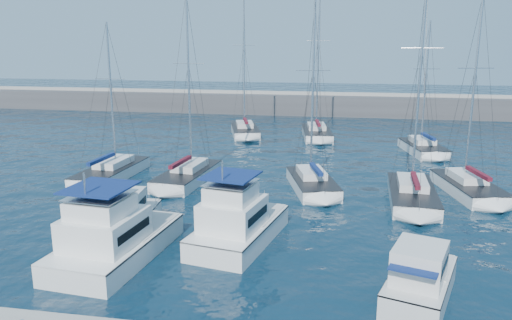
% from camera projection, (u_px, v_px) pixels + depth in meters
% --- Properties ---
extents(ground, '(220.00, 220.00, 0.00)m').
position_uv_depth(ground, '(269.00, 243.00, 28.61)').
color(ground, black).
rests_on(ground, ground).
extents(breakwater, '(160.00, 6.00, 4.45)m').
position_uv_depth(breakwater, '(318.00, 107.00, 78.14)').
color(breakwater, '#424244').
rests_on(breakwater, ground).
extents(motor_yacht_port_outer, '(3.35, 6.35, 3.20)m').
position_uv_depth(motor_yacht_port_outer, '(125.00, 220.00, 29.62)').
color(motor_yacht_port_outer, silver).
rests_on(motor_yacht_port_outer, ground).
extents(motor_yacht_port_inner, '(4.81, 8.74, 4.69)m').
position_uv_depth(motor_yacht_port_inner, '(113.00, 240.00, 26.18)').
color(motor_yacht_port_inner, white).
rests_on(motor_yacht_port_inner, ground).
extents(motor_yacht_stbd_inner, '(4.94, 8.13, 4.69)m').
position_uv_depth(motor_yacht_stbd_inner, '(237.00, 225.00, 28.31)').
color(motor_yacht_stbd_inner, white).
rests_on(motor_yacht_stbd_inner, ground).
extents(motor_yacht_stbd_outer, '(4.04, 5.98, 3.20)m').
position_uv_depth(motor_yacht_stbd_outer, '(419.00, 281.00, 22.10)').
color(motor_yacht_stbd_outer, silver).
rests_on(motor_yacht_stbd_outer, ground).
extents(sailboat_mid_a, '(3.58, 8.77, 13.12)m').
position_uv_depth(sailboat_mid_a, '(111.00, 172.00, 42.11)').
color(sailboat_mid_a, white).
rests_on(sailboat_mid_a, ground).
extents(sailboat_mid_b, '(3.85, 8.55, 15.27)m').
position_uv_depth(sailboat_mid_b, '(188.00, 175.00, 41.04)').
color(sailboat_mid_b, silver).
rests_on(sailboat_mid_b, ground).
extents(sailboat_mid_c, '(4.83, 7.85, 14.60)m').
position_uv_depth(sailboat_mid_c, '(312.00, 183.00, 38.81)').
color(sailboat_mid_c, white).
rests_on(sailboat_mid_c, ground).
extents(sailboat_mid_d, '(3.50, 8.75, 17.42)m').
position_uv_depth(sailboat_mid_d, '(412.00, 194.00, 36.00)').
color(sailboat_mid_d, silver).
rests_on(sailboat_mid_d, ground).
extents(sailboat_mid_e, '(4.61, 8.20, 14.99)m').
position_uv_depth(sailboat_mid_e, '(468.00, 187.00, 37.72)').
color(sailboat_mid_e, white).
rests_on(sailboat_mid_e, ground).
extents(sailboat_back_a, '(5.06, 8.30, 17.29)m').
position_uv_depth(sailboat_back_a, '(245.00, 130.00, 61.03)').
color(sailboat_back_a, silver).
rests_on(sailboat_back_a, ground).
extents(sailboat_back_b, '(4.31, 8.68, 18.16)m').
position_uv_depth(sailboat_back_b, '(317.00, 133.00, 59.57)').
color(sailboat_back_b, silver).
rests_on(sailboat_back_b, ground).
extents(sailboat_back_c, '(4.48, 7.68, 13.59)m').
position_uv_depth(sailboat_back_c, '(423.00, 148.00, 51.34)').
color(sailboat_back_c, white).
rests_on(sailboat_back_c, ground).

